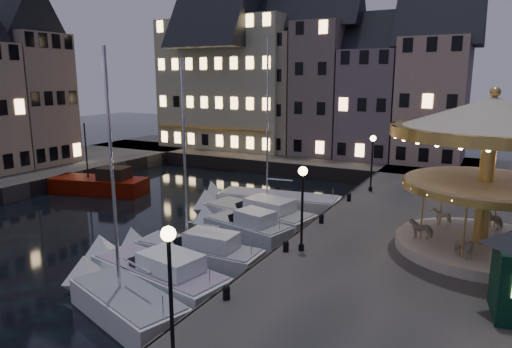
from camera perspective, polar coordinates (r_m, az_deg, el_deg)
The scene contains 28 objects.
ground at distance 25.76m, azimuth -10.50°, elevation -10.04°, with size 160.00×160.00×0.00m, color black.
quay_east at distance 26.17m, azimuth 24.11°, elevation -9.03°, with size 16.00×56.00×1.30m, color #474442.
quay_north at distance 52.75m, azimuth 1.51°, elevation 2.18°, with size 44.00×12.00×1.30m, color #474442.
quaywall_e at distance 27.68m, azimuth 7.29°, elevation -6.93°, with size 0.15×44.00×1.30m, color #47423A.
quaywall_n at distance 46.59m, azimuth 0.44°, elevation 0.89°, with size 48.00×0.15×1.30m, color #47423A.
streetlamp_a at distance 13.57m, azimuth -10.71°, elevation -12.27°, with size 0.44×0.44×4.17m.
streetlamp_b at distance 21.82m, azimuth 5.82°, elevation -2.81°, with size 0.44×0.44×4.17m.
streetlamp_c at distance 34.46m, azimuth 14.32°, elevation 2.30°, with size 0.44×0.44×4.17m.
bollard_a at distance 17.87m, azimuth -3.73°, elevation -14.47°, with size 0.30×0.30×0.57m.
bollard_b at distance 22.34m, azimuth 3.76°, elevation -8.92°, with size 0.30×0.30×0.57m.
bollard_c at distance 26.74m, azimuth 8.17°, elevation -5.49°, with size 0.30×0.30×0.57m.
bollard_d at distance 31.79m, azimuth 11.54°, elevation -2.81°, with size 0.30×0.30×0.57m.
townhouse_na at distance 59.66m, azimuth -7.67°, elevation 10.08°, with size 5.50×8.00×12.80m.
townhouse_nb at distance 56.67m, azimuth -3.11°, elevation 10.59°, with size 6.16×8.00×13.80m.
townhouse_nc at distance 53.80m, azimuth 2.52°, elevation 11.06°, with size 6.82×8.00×14.80m.
townhouse_nd at distance 51.59m, azimuth 8.43°, elevation 11.47°, with size 5.50×8.00×15.80m.
townhouse_ne at distance 50.06m, azimuth 14.34°, elevation 9.50°, with size 6.16×8.00×12.80m.
townhouse_nf at distance 48.96m, azimuth 21.35°, elevation 9.61°, with size 6.82×8.00×13.80m.
townhouse_wc at distance 50.60m, azimuth -26.78°, elevation 9.43°, with size 8.80×5.50×14.20m.
hotel_corner at distance 56.63m, azimuth -3.08°, elevation 12.11°, with size 17.60×9.00×16.80m.
motorboat_a at distance 20.22m, azimuth -16.55°, elevation -15.05°, with size 6.91×4.08×11.48m.
motorboat_b at distance 22.13m, azimuth -12.72°, elevation -12.09°, with size 8.30×3.71×2.15m.
motorboat_c at distance 24.24m, azimuth -8.03°, elevation -9.66°, with size 7.85×2.19×10.43m.
motorboat_d at distance 27.78m, azimuth -1.76°, elevation -6.80°, with size 6.58×3.44×2.15m.
motorboat_e at distance 30.43m, azimuth -0.31°, elevation -5.10°, with size 8.79×3.98×2.15m.
motorboat_f at distance 33.99m, azimuth 1.88°, elevation -3.48°, with size 10.07×3.82×13.32m.
red_fishing_boat at distance 40.66m, azimuth -18.79°, elevation -1.30°, with size 8.44×4.65×6.10m.
carousel at distance 23.75m, azimuth 27.20°, elevation 3.19°, with size 8.98×8.98×7.86m.
Camera 1 is at (15.06, -18.60, 9.52)m, focal length 32.00 mm.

